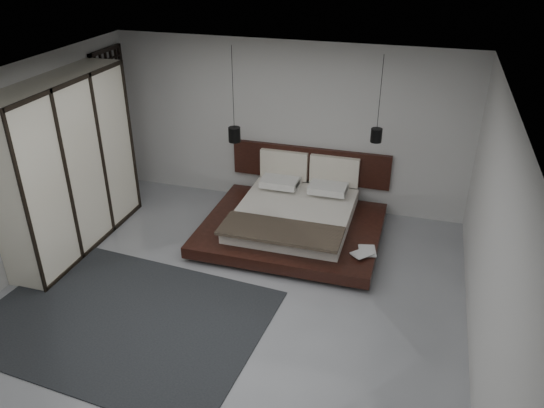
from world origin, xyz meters
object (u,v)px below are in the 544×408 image
(lattice_screen, at_px, (115,125))
(pendant_left, at_px, (234,134))
(bed, at_px, (294,218))
(pendant_right, at_px, (376,135))
(wardrobe, at_px, (68,166))
(rug, at_px, (123,319))

(lattice_screen, distance_m, pendant_left, 2.25)
(bed, xyz_separation_m, pendant_right, (1.11, 0.42, 1.35))
(bed, xyz_separation_m, wardrobe, (-3.10, -1.17, 0.99))
(wardrobe, xyz_separation_m, rug, (1.59, -1.47, -1.27))
(lattice_screen, xyz_separation_m, wardrobe, (0.25, -1.71, -0.03))
(lattice_screen, distance_m, rug, 3.89)
(pendant_left, relative_size, pendant_right, 1.19)
(pendant_left, distance_m, wardrobe, 2.55)
(pendant_left, bearing_deg, bed, -20.70)
(lattice_screen, distance_m, wardrobe, 1.72)
(pendant_right, bearing_deg, lattice_screen, 178.48)
(rug, bearing_deg, pendant_right, 49.26)
(bed, distance_m, pendant_right, 1.80)
(bed, height_order, pendant_right, pendant_right)
(pendant_right, bearing_deg, bed, -159.30)
(lattice_screen, xyz_separation_m, pendant_left, (2.24, -0.12, 0.11))
(lattice_screen, relative_size, wardrobe, 1.00)
(bed, bearing_deg, lattice_screen, 170.86)
(pendant_right, distance_m, rug, 4.35)
(lattice_screen, height_order, wardrobe, lattice_screen)
(pendant_right, height_order, wardrobe, pendant_right)
(bed, bearing_deg, pendant_right, 20.70)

